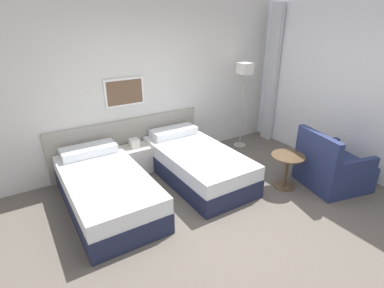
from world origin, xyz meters
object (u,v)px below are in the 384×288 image
bed_near_window (196,163)px  nightstand (136,159)px  bed_near_door (106,189)px  floor_lamp (244,79)px  side_table (287,165)px  armchair (331,169)px

bed_near_window → nightstand: bed_near_window is taller
bed_near_door → floor_lamp: 3.16m
nightstand → side_table: size_ratio=1.10×
floor_lamp → side_table: 1.91m
armchair → bed_near_door: bearing=80.9°
bed_near_window → armchair: 2.06m
bed_near_window → side_table: (0.99, -0.95, 0.11)m
bed_near_door → nightstand: (0.73, 0.72, -0.03)m
bed_near_door → armchair: (3.06, -1.29, 0.02)m
floor_lamp → armchair: (0.15, -1.91, -1.07)m
bed_near_door → floor_lamp: size_ratio=1.20×
bed_near_door → floor_lamp: bearing=12.0°
nightstand → floor_lamp: floor_lamp is taller
bed_near_door → bed_near_window: size_ratio=1.00×
nightstand → bed_near_window: bearing=-45.0°
armchair → bed_near_window: bearing=65.1°
armchair → nightstand: bearing=63.0°
nightstand → floor_lamp: (2.18, -0.10, 1.11)m
bed_near_window → bed_near_door: bearing=180.0°
floor_lamp → side_table: floor_lamp is taller
bed_near_door → side_table: (2.44, -0.95, 0.11)m
bed_near_door → armchair: size_ratio=1.91×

